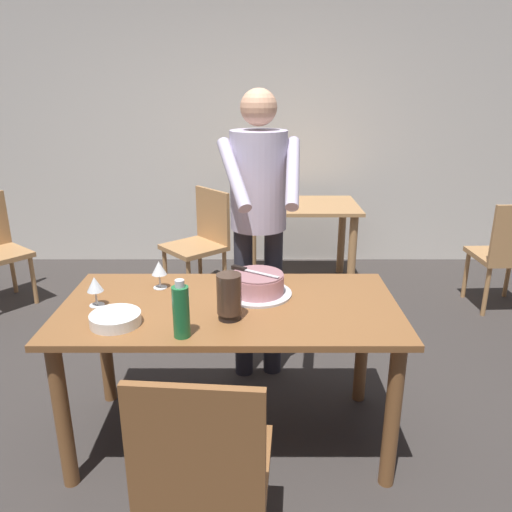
# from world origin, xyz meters

# --- Properties ---
(ground_plane) EXTENTS (14.00, 14.00, 0.00)m
(ground_plane) POSITION_xyz_m (0.00, 0.00, 0.00)
(ground_plane) COLOR #383330
(back_wall) EXTENTS (10.00, 0.12, 2.70)m
(back_wall) POSITION_xyz_m (0.00, 2.83, 1.35)
(back_wall) COLOR silver
(back_wall) RESTS_ON ground_plane
(main_dining_table) EXTENTS (1.60, 0.80, 0.75)m
(main_dining_table) POSITION_xyz_m (0.00, 0.00, 0.63)
(main_dining_table) COLOR brown
(main_dining_table) RESTS_ON ground_plane
(cake_on_platter) EXTENTS (0.34, 0.34, 0.11)m
(cake_on_platter) POSITION_xyz_m (0.13, 0.12, 0.80)
(cake_on_platter) COLOR silver
(cake_on_platter) RESTS_ON main_dining_table
(cake_knife) EXTENTS (0.24, 0.17, 0.02)m
(cake_knife) POSITION_xyz_m (0.07, 0.16, 0.87)
(cake_knife) COLOR silver
(cake_knife) RESTS_ON cake_on_platter
(plate_stack) EXTENTS (0.22, 0.22, 0.05)m
(plate_stack) POSITION_xyz_m (-0.48, -0.21, 0.78)
(plate_stack) COLOR white
(plate_stack) RESTS_ON main_dining_table
(wine_glass_near) EXTENTS (0.08, 0.08, 0.14)m
(wine_glass_near) POSITION_xyz_m (-0.62, -0.02, 0.85)
(wine_glass_near) COLOR silver
(wine_glass_near) RESTS_ON main_dining_table
(wine_glass_far) EXTENTS (0.08, 0.08, 0.14)m
(wine_glass_far) POSITION_xyz_m (-0.37, 0.20, 0.85)
(wine_glass_far) COLOR silver
(wine_glass_far) RESTS_ON main_dining_table
(water_bottle) EXTENTS (0.07, 0.07, 0.25)m
(water_bottle) POSITION_xyz_m (-0.18, -0.32, 0.86)
(water_bottle) COLOR #1E6B38
(water_bottle) RESTS_ON main_dining_table
(hurricane_lamp) EXTENTS (0.11, 0.11, 0.21)m
(hurricane_lamp) POSITION_xyz_m (0.01, -0.15, 0.86)
(hurricane_lamp) COLOR black
(hurricane_lamp) RESTS_ON main_dining_table
(person_cutting_cake) EXTENTS (0.46, 0.57, 1.72)m
(person_cutting_cake) POSITION_xyz_m (0.14, 0.61, 1.08)
(person_cutting_cake) COLOR #2D2D38
(person_cutting_cake) RESTS_ON ground_plane
(chair_near_side) EXTENTS (0.48, 0.48, 0.90)m
(chair_near_side) POSITION_xyz_m (-0.05, -0.78, 0.49)
(chair_near_side) COLOR brown
(chair_near_side) RESTS_ON ground_plane
(background_table) EXTENTS (1.00, 0.70, 0.74)m
(background_table) POSITION_xyz_m (0.52, 2.13, 0.58)
(background_table) COLOR tan
(background_table) RESTS_ON ground_plane
(background_chair_1) EXTENTS (0.46, 0.46, 0.90)m
(background_chair_1) POSITION_xyz_m (2.10, 1.54, 0.49)
(background_chair_1) COLOR tan
(background_chair_1) RESTS_ON ground_plane
(background_chair_2) EXTENTS (0.62, 0.62, 0.90)m
(background_chair_2) POSITION_xyz_m (-0.34, 1.90, 0.49)
(background_chair_2) COLOR tan
(background_chair_2) RESTS_ON ground_plane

